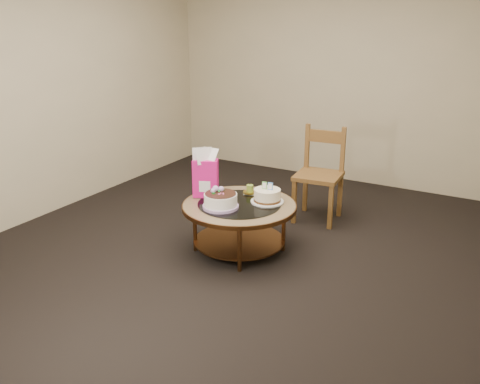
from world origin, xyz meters
The scene contains 8 objects.
ground centered at (0.00, 0.00, 0.00)m, with size 5.00×5.00×0.00m, color black.
room_walls centered at (0.00, 0.00, 1.54)m, with size 4.52×5.02×2.61m.
coffee_table centered at (0.00, 0.00, 0.38)m, with size 1.02×1.02×0.46m.
decorated_cake centered at (-0.09, -0.17, 0.52)m, with size 0.31×0.31×0.18m.
cream_cake centered at (0.20, 0.15, 0.52)m, with size 0.29×0.29×0.19m.
gift_bag centered at (-0.36, 0.02, 0.68)m, with size 0.25×0.22×0.45m.
pillar_candle centered at (-0.04, 0.27, 0.49)m, with size 0.13×0.13×0.10m.
dining_chair centered at (0.32, 1.09, 0.49)m, with size 0.49×0.49×0.96m.
Camera 1 is at (2.20, -3.84, 2.13)m, focal length 40.00 mm.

